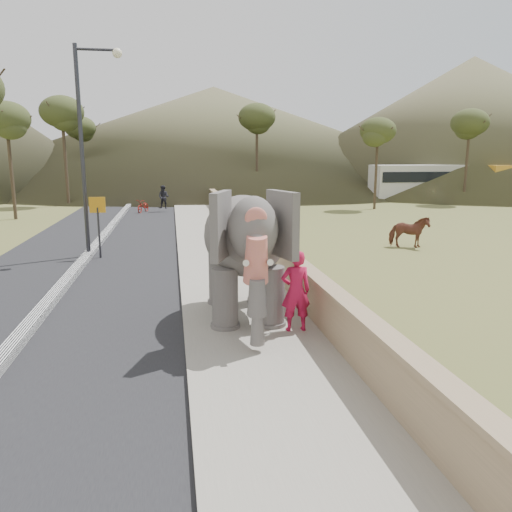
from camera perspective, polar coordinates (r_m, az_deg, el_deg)
The scene contains 15 objects.
ground at distance 9.17m, azimuth 1.93°, elevation -14.27°, with size 160.00×160.00×0.00m, color olive.
road at distance 18.82m, azimuth -19.54°, elevation -1.36°, with size 7.00×120.00×0.03m, color black.
median at distance 18.80m, azimuth -19.55°, elevation -1.08°, with size 0.35×120.00×0.22m, color black.
walkway at distance 18.58m, azimuth -4.20°, elevation -0.68°, with size 3.00×120.00×0.15m, color #9E9687.
parapet at distance 18.71m, azimuth 0.82°, elevation 0.91°, with size 0.30×120.00×1.10m, color tan.
lamppost at distance 20.52m, azimuth -18.54°, elevation 13.40°, with size 1.76×0.36×8.00m.
signboard at distance 20.20m, azimuth -17.60°, elevation 4.30°, with size 0.60×0.08×2.40m.
cow at distance 22.68m, azimuth 17.08°, elevation 2.65°, with size 0.75×1.65×1.39m, color brown.
distant_car at distance 48.05m, azimuth 18.03°, elevation 7.04°, with size 1.70×4.23×1.44m, color #AFB0B6.
bus_white at distance 48.01m, azimuth 19.34°, elevation 7.95°, with size 2.50×11.00×3.10m, color beige.
hill_right at distance 71.03m, azimuth 23.20°, elevation 13.84°, with size 56.00×56.00×16.00m, color brown.
hill_far at distance 78.43m, azimuth -4.80°, elevation 13.66°, with size 80.00×80.00×14.00m, color brown.
elephant_and_man at distance 11.99m, azimuth -1.30°, elevation 0.34°, with size 2.41×4.29×3.06m.
motorcyclist at distance 35.95m, azimuth -11.73°, elevation 6.07°, with size 2.50×1.83×1.88m.
trees at distance 37.08m, azimuth -4.78°, elevation 11.34°, with size 48.37×40.96×8.74m.
Camera 1 is at (-1.66, -8.09, 3.98)m, focal length 35.00 mm.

